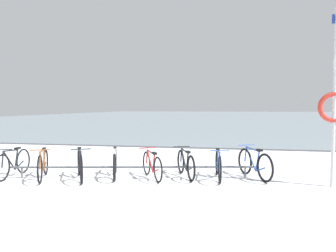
# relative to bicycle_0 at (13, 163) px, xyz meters

# --- Properties ---
(ground) EXTENTS (80.00, 132.00, 0.08)m
(ground) POSITION_rel_bicycle_0_xyz_m (3.13, 50.70, -0.40)
(ground) COLOR white
(bike_rack) EXTENTS (6.26, 1.33, 0.31)m
(bike_rack) POSITION_rel_bicycle_0_xyz_m (3.11, 0.50, -0.09)
(bike_rack) COLOR #4C5156
(bike_rack) RESTS_ON ground
(bicycle_0) EXTENTS (0.46, 1.66, 0.80)m
(bicycle_0) POSITION_rel_bicycle_0_xyz_m (0.00, 0.00, 0.00)
(bicycle_0) COLOR black
(bicycle_0) RESTS_ON ground
(bicycle_1) EXTENTS (0.78, 1.61, 0.81)m
(bicycle_1) POSITION_rel_bicycle_0_xyz_m (0.90, -0.06, 0.01)
(bicycle_1) COLOR black
(bicycle_1) RESTS_ON ground
(bicycle_2) EXTENTS (0.91, 1.57, 0.83)m
(bicycle_2) POSITION_rel_bicycle_0_xyz_m (1.83, 0.08, 0.02)
(bicycle_2) COLOR black
(bicycle_2) RESTS_ON ground
(bicycle_3) EXTENTS (0.67, 1.65, 0.80)m
(bicycle_3) POSITION_rel_bicycle_0_xyz_m (2.59, 0.53, -0.00)
(bicycle_3) COLOR black
(bicycle_3) RESTS_ON ground
(bicycle_4) EXTENTS (0.86, 1.38, 0.75)m
(bicycle_4) POSITION_rel_bicycle_0_xyz_m (3.58, 0.53, -0.02)
(bicycle_4) COLOR black
(bicycle_4) RESTS_ON ground
(bicycle_5) EXTENTS (0.73, 1.55, 0.76)m
(bicycle_5) POSITION_rel_bicycle_0_xyz_m (4.41, 0.86, -0.02)
(bicycle_5) COLOR black
(bicycle_5) RESTS_ON ground
(bicycle_6) EXTENTS (0.46, 1.70, 0.79)m
(bicycle_6) POSITION_rel_bicycle_0_xyz_m (5.25, 0.80, -0.00)
(bicycle_6) COLOR black
(bicycle_6) RESTS_ON ground
(bicycle_7) EXTENTS (0.80, 1.53, 0.82)m
(bicycle_7) POSITION_rel_bicycle_0_xyz_m (6.16, 1.08, 0.01)
(bicycle_7) COLOR black
(bicycle_7) RESTS_ON ground
(rescue_post) EXTENTS (0.71, 0.11, 4.04)m
(rescue_post) POSITION_rel_bicycle_0_xyz_m (7.84, 0.50, 1.57)
(rescue_post) COLOR silver
(rescue_post) RESTS_ON ground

